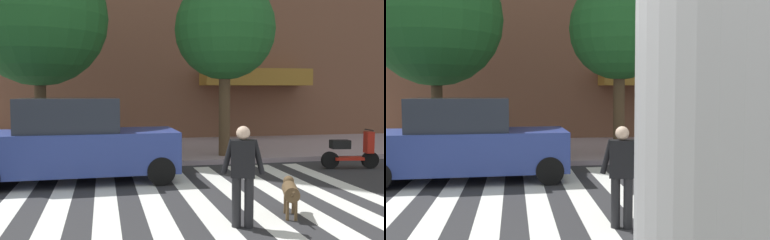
{
  "view_description": "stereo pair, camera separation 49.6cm",
  "coord_description": "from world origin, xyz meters",
  "views": [
    {
      "loc": [
        -1.46,
        -0.9,
        2.21
      ],
      "look_at": [
        0.34,
        7.85,
        1.59
      ],
      "focal_mm": 40.75,
      "sensor_mm": 36.0,
      "label": 1
    },
    {
      "loc": [
        -0.97,
        -0.98,
        2.21
      ],
      "look_at": [
        0.34,
        7.85,
        1.59
      ],
      "focal_mm": 40.75,
      "sensor_mm": 36.0,
      "label": 2
    }
  ],
  "objects": [
    {
      "name": "pedestrian_dog_walker",
      "position": [
        0.72,
        5.68,
        0.93
      ],
      "size": [
        0.69,
        0.35,
        1.64
      ],
      "color": "black",
      "rests_on": "ground_plane"
    },
    {
      "name": "parked_car_behind_first",
      "position": [
        -2.11,
        9.84,
        0.94
      ],
      "size": [
        4.79,
        2.0,
        2.01
      ],
      "color": "navy",
      "rests_on": "ground_plane"
    },
    {
      "name": "parked_scooter",
      "position": [
        5.34,
        10.08,
        0.48
      ],
      "size": [
        1.63,
        0.56,
        1.11
      ],
      "color": "black",
      "rests_on": "ground_plane"
    },
    {
      "name": "street_tree_nearest",
      "position": [
        -3.27,
        12.73,
        4.33
      ],
      "size": [
        4.06,
        4.06,
        6.23
      ],
      "color": "#4C3823",
      "rests_on": "sidewalk_far"
    },
    {
      "name": "crosswalk_stripes",
      "position": [
        0.38,
        5.72,
        0.0
      ],
      "size": [
        7.65,
        10.83,
        0.01
      ],
      "color": "silver",
      "rests_on": "ground_plane"
    },
    {
      "name": "dog_on_leash",
      "position": [
        1.74,
        6.11,
        0.44
      ],
      "size": [
        0.47,
        1.0,
        0.65
      ],
      "color": "brown",
      "rests_on": "ground_plane"
    },
    {
      "name": "ground_plane",
      "position": [
        0.0,
        5.72,
        0.0
      ],
      "size": [
        160.0,
        160.0,
        0.0
      ],
      "primitive_type": "plane",
      "color": "#2B2B2D"
    },
    {
      "name": "street_tree_middle",
      "position": [
        2.28,
        12.24,
        4.06
      ],
      "size": [
        3.13,
        3.13,
        5.51
      ],
      "color": "#4C3823",
      "rests_on": "sidewalk_far"
    },
    {
      "name": "sidewalk_far",
      "position": [
        0.0,
        14.43,
        0.07
      ],
      "size": [
        80.0,
        6.0,
        0.15
      ],
      "primitive_type": "cube",
      "color": "gray",
      "rests_on": "ground_plane"
    }
  ]
}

